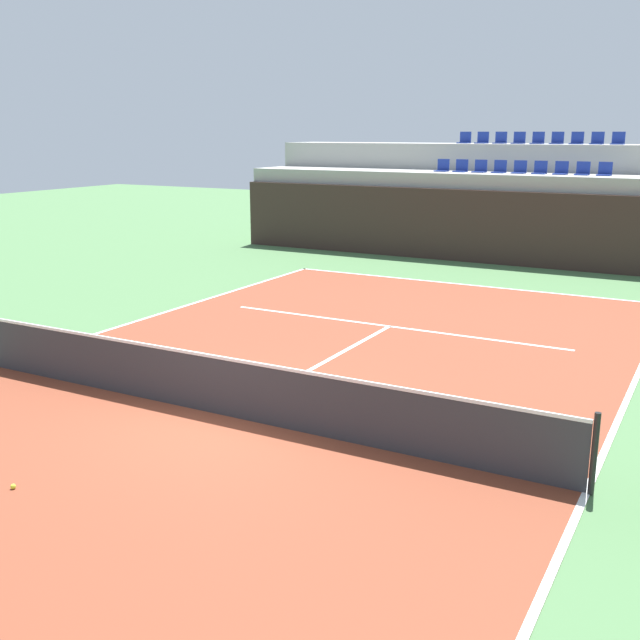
% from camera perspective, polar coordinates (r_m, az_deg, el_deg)
% --- Properties ---
extents(ground_plane, '(80.00, 80.00, 0.00)m').
position_cam_1_polar(ground_plane, '(12.06, -7.07, -7.25)').
color(ground_plane, '#477042').
extents(court_surface, '(11.00, 24.00, 0.01)m').
position_cam_1_polar(court_surface, '(12.06, -7.07, -7.23)').
color(court_surface, brown).
rests_on(court_surface, ground_plane).
extents(baseline_far, '(11.00, 0.10, 0.00)m').
position_cam_1_polar(baseline_far, '(22.47, 10.95, 2.65)').
color(baseline_far, white).
rests_on(baseline_far, court_surface).
extents(sideline_right, '(0.10, 24.00, 0.00)m').
position_cam_1_polar(sideline_right, '(10.13, 19.51, -12.23)').
color(sideline_right, white).
rests_on(sideline_right, court_surface).
extents(service_line_far, '(8.26, 0.10, 0.00)m').
position_cam_1_polar(service_line_far, '(17.39, 5.28, -0.48)').
color(service_line_far, white).
rests_on(service_line_far, court_surface).
extents(centre_service_line, '(0.10, 6.40, 0.00)m').
position_cam_1_polar(centre_service_line, '(14.62, 0.25, -3.25)').
color(centre_service_line, white).
rests_on(centre_service_line, court_surface).
extents(back_wall, '(20.25, 0.30, 2.45)m').
position_cam_1_polar(back_wall, '(26.10, 13.83, 6.77)').
color(back_wall, '#33231E').
rests_on(back_wall, ground_plane).
extents(stands_tier_lower, '(20.25, 2.40, 2.97)m').
position_cam_1_polar(stands_tier_lower, '(27.37, 14.61, 7.58)').
color(stands_tier_lower, '#9E9E99').
rests_on(stands_tier_lower, ground_plane).
extents(stands_tier_upper, '(20.25, 2.40, 3.93)m').
position_cam_1_polar(stands_tier_upper, '(29.65, 15.84, 8.90)').
color(stands_tier_upper, '#9E9E99').
rests_on(stands_tier_upper, ground_plane).
extents(seating_row_lower, '(6.02, 0.44, 0.44)m').
position_cam_1_polar(seating_row_lower, '(27.34, 14.87, 10.94)').
color(seating_row_lower, navy).
rests_on(seating_row_lower, stands_tier_lower).
extents(seating_row_upper, '(6.02, 0.44, 0.44)m').
position_cam_1_polar(seating_row_upper, '(29.64, 16.16, 12.93)').
color(seating_row_upper, navy).
rests_on(seating_row_upper, stands_tier_upper).
extents(tennis_net, '(11.08, 0.08, 1.07)m').
position_cam_1_polar(tennis_net, '(11.89, -7.14, -4.97)').
color(tennis_net, black).
rests_on(tennis_net, court_surface).
extents(tennis_ball_0, '(0.07, 0.07, 0.07)m').
position_cam_1_polar(tennis_ball_0, '(10.40, -22.22, -11.59)').
color(tennis_ball_0, '#CCE033').
rests_on(tennis_ball_0, court_surface).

